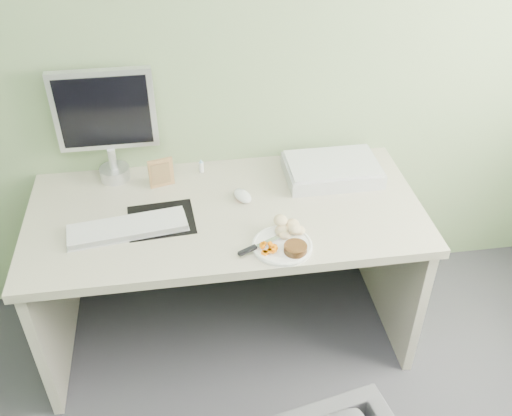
{
  "coord_description": "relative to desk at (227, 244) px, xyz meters",
  "views": [
    {
      "loc": [
        -0.15,
        -0.22,
        2.13
      ],
      "look_at": [
        0.11,
        1.5,
        0.82
      ],
      "focal_mm": 40.0,
      "sensor_mm": 36.0,
      "label": 1
    }
  ],
  "objects": [
    {
      "name": "wall_back",
      "position": [
        0.0,
        0.38,
        0.8
      ],
      "size": [
        3.5,
        0.0,
        3.5
      ],
      "primitive_type": "plane",
      "rotation": [
        1.57,
        0.0,
        0.0
      ],
      "color": "gray",
      "rests_on": "floor"
    },
    {
      "name": "desk",
      "position": [
        0.0,
        0.0,
        0.0
      ],
      "size": [
        1.6,
        0.75,
        0.73
      ],
      "color": "beige",
      "rests_on": "floor"
    },
    {
      "name": "plate",
      "position": [
        0.19,
        -0.26,
        0.19
      ],
      "size": [
        0.23,
        0.23,
        0.01
      ],
      "primitive_type": "cylinder",
      "color": "white",
      "rests_on": "desk"
    },
    {
      "name": "steak",
      "position": [
        0.23,
        -0.31,
        0.21
      ],
      "size": [
        0.1,
        0.1,
        0.03
      ],
      "primitive_type": "cylinder",
      "rotation": [
        0.0,
        0.0,
        0.13
      ],
      "color": "black",
      "rests_on": "plate"
    },
    {
      "name": "potato_pile",
      "position": [
        0.22,
        -0.2,
        0.22
      ],
      "size": [
        0.11,
        0.1,
        0.05
      ],
      "primitive_type": "ellipsoid",
      "rotation": [
        0.0,
        0.0,
        -0.28
      ],
      "color": "tan",
      "rests_on": "plate"
    },
    {
      "name": "carrot_heap",
      "position": [
        0.13,
        -0.29,
        0.21
      ],
      "size": [
        0.06,
        0.05,
        0.04
      ],
      "primitive_type": "cube",
      "rotation": [
        0.0,
        0.0,
        0.12
      ],
      "color": "orange",
      "rests_on": "plate"
    },
    {
      "name": "steak_knife",
      "position": [
        0.08,
        -0.28,
        0.21
      ],
      "size": [
        0.18,
        0.1,
        0.01
      ],
      "rotation": [
        0.0,
        0.0,
        0.46
      ],
      "color": "silver",
      "rests_on": "plate"
    },
    {
      "name": "mousepad",
      "position": [
        -0.26,
        -0.03,
        0.18
      ],
      "size": [
        0.27,
        0.24,
        0.0
      ],
      "primitive_type": "cube",
      "rotation": [
        0.0,
        0.0,
        0.07
      ],
      "color": "black",
      "rests_on": "desk"
    },
    {
      "name": "keyboard",
      "position": [
        -0.39,
        -0.08,
        0.2
      ],
      "size": [
        0.46,
        0.19,
        0.02
      ],
      "primitive_type": "cube",
      "rotation": [
        0.0,
        0.0,
        0.13
      ],
      "color": "white",
      "rests_on": "desk"
    },
    {
      "name": "computer_mouse",
      "position": [
        0.08,
        0.06,
        0.2
      ],
      "size": [
        0.09,
        0.12,
        0.04
      ],
      "primitive_type": "ellipsoid",
      "rotation": [
        0.0,
        0.0,
        0.39
      ],
      "color": "white",
      "rests_on": "desk"
    },
    {
      "name": "photo_frame",
      "position": [
        -0.25,
        0.21,
        0.25
      ],
      "size": [
        0.11,
        0.04,
        0.13
      ],
      "primitive_type": "cube",
      "rotation": [
        0.0,
        0.0,
        0.25
      ],
      "color": "#966346",
      "rests_on": "desk"
    },
    {
      "name": "eyedrop_bottle",
      "position": [
        -0.08,
        0.29,
        0.21
      ],
      "size": [
        0.02,
        0.02,
        0.07
      ],
      "color": "white",
      "rests_on": "desk"
    },
    {
      "name": "scanner",
      "position": [
        0.49,
        0.17,
        0.21
      ],
      "size": [
        0.41,
        0.27,
        0.06
      ],
      "primitive_type": "cube",
      "rotation": [
        0.0,
        0.0,
        0.0
      ],
      "color": "silver",
      "rests_on": "desk"
    },
    {
      "name": "monitor",
      "position": [
        -0.45,
        0.31,
        0.46
      ],
      "size": [
        0.41,
        0.13,
        0.49
      ],
      "rotation": [
        0.0,
        0.0,
        0.0
      ],
      "color": "silver",
      "rests_on": "desk"
    }
  ]
}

